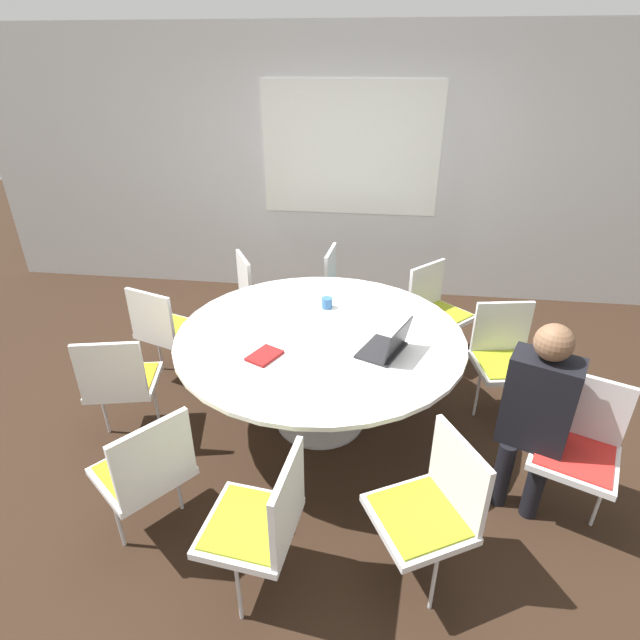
{
  "coord_description": "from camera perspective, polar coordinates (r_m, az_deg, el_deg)",
  "views": [
    {
      "loc": [
        0.39,
        -2.9,
        2.39
      ],
      "look_at": [
        0.0,
        0.0,
        0.84
      ],
      "focal_mm": 28.0,
      "sensor_mm": 36.0,
      "label": 1
    }
  ],
  "objects": [
    {
      "name": "chair_3",
      "position": [
        4.66,
        2.73,
        3.9
      ],
      "size": [
        0.46,
        0.47,
        0.84
      ],
      "rotation": [
        0.0,
        0.0,
        10.91
      ],
      "color": "silver",
      "rests_on": "ground_plane"
    },
    {
      "name": "laptop",
      "position": [
        3.14,
        7.8,
        -2.94
      ],
      "size": [
        0.36,
        0.4,
        0.21
      ],
      "rotation": [
        0.0,
        0.0,
        4.3
      ],
      "color": "#232326",
      "rests_on": "conference_table"
    },
    {
      "name": "chair_7",
      "position": [
        2.85,
        -19.24,
        -15.61
      ],
      "size": [
        0.6,
        0.61,
        0.84
      ],
      "rotation": [
        0.0,
        0.0,
        13.48
      ],
      "color": "silver",
      "rests_on": "ground_plane"
    },
    {
      "name": "chair_2",
      "position": [
        4.38,
        13.12,
        1.55
      ],
      "size": [
        0.61,
        0.61,
        0.84
      ],
      "rotation": [
        0.0,
        0.0,
        10.24
      ],
      "color": "silver",
      "rests_on": "ground_plane"
    },
    {
      "name": "chair_5",
      "position": [
        4.14,
        -17.28,
        -0.7
      ],
      "size": [
        0.55,
        0.54,
        0.84
      ],
      "rotation": [
        0.0,
        0.0,
        12.23
      ],
      "color": "silver",
      "rests_on": "ground_plane"
    },
    {
      "name": "chair_1",
      "position": [
        3.84,
        20.38,
        -3.56
      ],
      "size": [
        0.51,
        0.49,
        0.84
      ],
      "rotation": [
        0.0,
        0.0,
        9.61
      ],
      "color": "silver",
      "rests_on": "ground_plane"
    },
    {
      "name": "spiral_notebook",
      "position": [
        3.11,
        -6.36,
        -4.07
      ],
      "size": [
        0.23,
        0.25,
        0.02
      ],
      "color": "maroon",
      "rests_on": "conference_table"
    },
    {
      "name": "coffee_cup",
      "position": [
        3.68,
        0.82,
        1.97
      ],
      "size": [
        0.08,
        0.08,
        0.08
      ],
      "color": "#33669E",
      "rests_on": "conference_table"
    },
    {
      "name": "chair_4",
      "position": [
        4.59,
        -6.97,
        3.35
      ],
      "size": [
        0.58,
        0.59,
        0.84
      ],
      "rotation": [
        0.0,
        0.0,
        11.5
      ],
      "color": "silver",
      "rests_on": "ground_plane"
    },
    {
      "name": "chair_0",
      "position": [
        3.2,
        27.44,
        -12.13
      ],
      "size": [
        0.57,
        0.56,
        0.84
      ],
      "rotation": [
        0.0,
        0.0,
        9.02
      ],
      "color": "silver",
      "rests_on": "ground_plane"
    },
    {
      "name": "chair_9",
      "position": [
        2.6,
        12.69,
        -19.82
      ],
      "size": [
        0.58,
        0.59,
        0.84
      ],
      "rotation": [
        0.0,
        0.0,
        14.63
      ],
      "color": "silver",
      "rests_on": "ground_plane"
    },
    {
      "name": "person_0",
      "position": [
        3.02,
        23.61,
        -9.02
      ],
      "size": [
        0.42,
        0.35,
        1.19
      ],
      "rotation": [
        0.0,
        0.0,
        9.02
      ],
      "color": "black",
      "rests_on": "ground_plane"
    },
    {
      "name": "ground_plane",
      "position": [
        3.78,
        0.0,
        -11.35
      ],
      "size": [
        16.0,
        16.0,
        0.0
      ],
      "primitive_type": "plane",
      "color": "black"
    },
    {
      "name": "wall_back",
      "position": [
        5.42,
        3.5,
        16.82
      ],
      "size": [
        8.0,
        0.07,
        2.7
      ],
      "color": "silver",
      "rests_on": "ground_plane"
    },
    {
      "name": "chair_8",
      "position": [
        2.5,
        -6.6,
        -21.61
      ],
      "size": [
        0.47,
        0.49,
        0.84
      ],
      "rotation": [
        0.0,
        0.0,
        14.02
      ],
      "color": "silver",
      "rests_on": "ground_plane"
    },
    {
      "name": "conference_table",
      "position": [
        3.41,
        0.0,
        -2.93
      ],
      "size": [
        1.94,
        1.94,
        0.74
      ],
      "color": "#B7B7BC",
      "rests_on": "ground_plane"
    },
    {
      "name": "chair_6",
      "position": [
        3.59,
        -21.9,
        -6.25
      ],
      "size": [
        0.52,
        0.51,
        0.84
      ],
      "rotation": [
        0.0,
        0.0,
        12.79
      ],
      "color": "silver",
      "rests_on": "ground_plane"
    }
  ]
}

